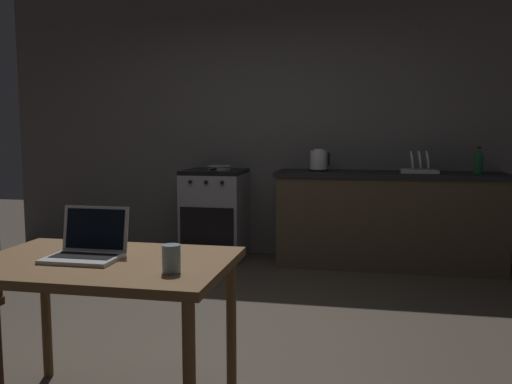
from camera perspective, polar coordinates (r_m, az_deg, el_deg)
name	(u,v)px	position (r m, az deg, el deg)	size (l,w,h in m)	color
ground_plane	(199,339)	(3.57, -6.05, -15.10)	(12.00, 12.00, 0.00)	#473D33
back_wall	(297,120)	(5.72, 4.30, 7.58)	(6.40, 0.10, 2.85)	#5F5C5A
kitchen_counter	(388,219)	(5.40, 13.71, -2.80)	(2.16, 0.64, 0.92)	#4C3D2D
stove_oven	(215,214)	(5.60, -4.33, -2.33)	(0.60, 0.62, 0.92)	gray
dining_table	(103,278)	(2.55, -15.75, -8.65)	(1.13, 0.77, 0.74)	brown
laptop	(87,248)	(2.56, -17.37, -5.68)	(0.32, 0.26, 0.23)	silver
electric_kettle	(319,161)	(5.35, 6.61, 3.29)	(0.20, 0.18, 0.22)	black
bottle	(479,161)	(5.38, 22.36, 3.01)	(0.08, 0.08, 0.25)	#19592D
frying_pan	(219,168)	(5.51, -3.93, 2.58)	(0.26, 0.43, 0.05)	gray
drinking_glass	(171,259)	(2.23, -8.88, -6.94)	(0.08, 0.08, 0.11)	#99B7C6
dish_rack	(419,168)	(5.36, 16.78, 2.46)	(0.34, 0.26, 0.21)	silver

